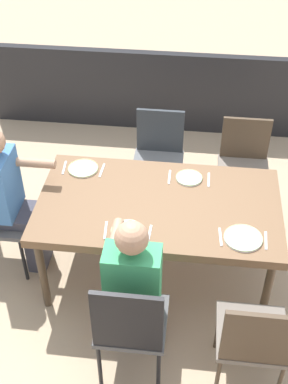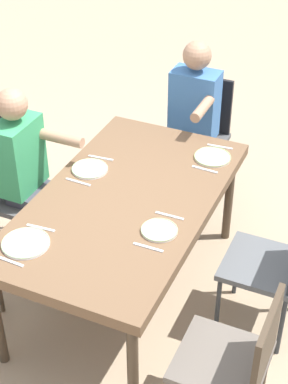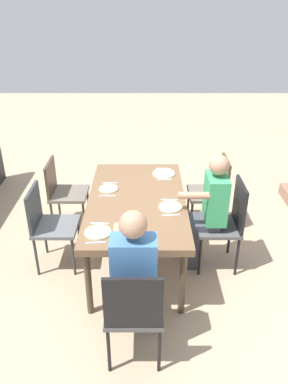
{
  "view_description": "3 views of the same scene",
  "coord_description": "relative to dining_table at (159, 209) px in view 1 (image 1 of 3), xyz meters",
  "views": [
    {
      "loc": [
        -0.22,
        2.79,
        3.18
      ],
      "look_at": [
        0.1,
        0.04,
        0.88
      ],
      "focal_mm": 47.92,
      "sensor_mm": 36.0,
      "label": 1
    },
    {
      "loc": [
        -2.66,
        -1.3,
        2.91
      ],
      "look_at": [
        0.08,
        -0.09,
        0.77
      ],
      "focal_mm": 58.27,
      "sensor_mm": 36.0,
      "label": 2
    },
    {
      "loc": [
        3.35,
        0.08,
        2.58
      ],
      "look_at": [
        0.06,
        0.07,
        0.86
      ],
      "focal_mm": 35.05,
      "sensor_mm": 36.0,
      "label": 3
    }
  ],
  "objects": [
    {
      "name": "chair_west_north",
      "position": [
        -0.67,
        0.92,
        -0.17
      ],
      "size": [
        0.44,
        0.44,
        0.91
      ],
      "color": "#6A6158",
      "rests_on": "ground"
    },
    {
      "name": "plate_3",
      "position": [
        0.63,
        -0.33,
        0.07
      ],
      "size": [
        0.24,
        0.24,
        0.02
      ],
      "color": "silver",
      "rests_on": "dining_table"
    },
    {
      "name": "spoon_2",
      "position": [
        0.33,
        0.33,
        0.07
      ],
      "size": [
        0.03,
        0.17,
        0.01
      ],
      "primitive_type": "cube",
      "rotation": [
        0.0,
        0.0,
        0.09
      ],
      "color": "silver",
      "rests_on": "dining_table"
    },
    {
      "name": "fork_3",
      "position": [
        0.48,
        -0.33,
        0.07
      ],
      "size": [
        0.02,
        0.17,
        0.01
      ],
      "primitive_type": "cube",
      "rotation": [
        0.0,
        0.0,
        -0.05
      ],
      "color": "silver",
      "rests_on": "dining_table"
    },
    {
      "name": "fork_2",
      "position": [
        0.03,
        0.33,
        0.07
      ],
      "size": [
        0.02,
        0.17,
        0.01
      ],
      "primitive_type": "cube",
      "rotation": [
        0.0,
        0.0,
        -0.04
      ],
      "color": "silver",
      "rests_on": "dining_table"
    },
    {
      "name": "spoon_3",
      "position": [
        0.78,
        -0.33,
        0.07
      ],
      "size": [
        0.03,
        0.17,
        0.01
      ],
      "primitive_type": "cube",
      "rotation": [
        0.0,
        0.0,
        0.08
      ],
      "color": "silver",
      "rests_on": "dining_table"
    },
    {
      "name": "fork_0",
      "position": [
        -0.74,
        0.3,
        0.07
      ],
      "size": [
        0.02,
        0.17,
        0.01
      ],
      "primitive_type": "cube",
      "rotation": [
        0.0,
        0.0,
        -0.05
      ],
      "color": "silver",
      "rests_on": "dining_table"
    },
    {
      "name": "dining_table",
      "position": [
        0.0,
        0.0,
        0.0
      ],
      "size": [
        1.76,
        0.99,
        0.76
      ],
      "color": "brown",
      "rests_on": "ground"
    },
    {
      "name": "spoon_1",
      "position": [
        -0.05,
        -0.3,
        0.07
      ],
      "size": [
        0.02,
        0.17,
        0.01
      ],
      "primitive_type": "cube",
      "rotation": [
        0.0,
        0.0,
        0.01
      ],
      "color": "silver",
      "rests_on": "dining_table"
    },
    {
      "name": "chair_west_south",
      "position": [
        -0.67,
        -0.91,
        -0.18
      ],
      "size": [
        0.44,
        0.44,
        0.88
      ],
      "color": "#6A6158",
      "rests_on": "ground"
    },
    {
      "name": "diner_man_white",
      "position": [
        1.11,
        -0.0,
        -0.0
      ],
      "size": [
        0.49,
        0.35,
        1.29
      ],
      "color": "#3F3F4C",
      "rests_on": "ground"
    },
    {
      "name": "fork_1",
      "position": [
        -0.35,
        -0.3,
        0.07
      ],
      "size": [
        0.02,
        0.17,
        0.01
      ],
      "primitive_type": "cube",
      "rotation": [
        0.0,
        0.0,
        0.01
      ],
      "color": "silver",
      "rests_on": "dining_table"
    },
    {
      "name": "spoon_0",
      "position": [
        -0.44,
        0.3,
        0.07
      ],
      "size": [
        0.03,
        0.17,
        0.01
      ],
      "primitive_type": "cube",
      "rotation": [
        0.0,
        0.0,
        0.08
      ],
      "color": "silver",
      "rests_on": "dining_table"
    },
    {
      "name": "plate_2",
      "position": [
        0.18,
        0.33,
        0.07
      ],
      "size": [
        0.23,
        0.23,
        0.02
      ],
      "color": "white",
      "rests_on": "dining_table"
    },
    {
      "name": "patio_railing",
      "position": [
        0.0,
        -2.19,
        -0.24
      ],
      "size": [
        4.16,
        0.1,
        0.9
      ],
      "primitive_type": "cube",
      "color": "black",
      "rests_on": "ground"
    },
    {
      "name": "plate_0",
      "position": [
        -0.59,
        0.3,
        0.07
      ],
      "size": [
        0.26,
        0.26,
        0.02
      ],
      "color": "white",
      "rests_on": "dining_table"
    },
    {
      "name": "ground_plane",
      "position": [
        0.0,
        0.0,
        -0.69
      ],
      "size": [
        16.0,
        16.0,
        0.0
      ],
      "primitive_type": "plane",
      "color": "tan"
    },
    {
      "name": "chair_mid_north",
      "position": [
        0.08,
        0.92,
        -0.14
      ],
      "size": [
        0.44,
        0.44,
        0.97
      ],
      "color": "#4F4F50",
      "rests_on": "ground"
    },
    {
      "name": "chair_mid_south",
      "position": [
        0.08,
        -0.91,
        -0.16
      ],
      "size": [
        0.44,
        0.44,
        0.91
      ],
      "color": "#5B5E61",
      "rests_on": "ground"
    },
    {
      "name": "diner_woman_green",
      "position": [
        0.09,
        0.72,
        -0.02
      ],
      "size": [
        0.35,
        0.49,
        1.26
      ],
      "color": "#3F3F4C",
      "rests_on": "ground"
    },
    {
      "name": "plate_1",
      "position": [
        -0.2,
        -0.3,
        0.07
      ],
      "size": [
        0.2,
        0.2,
        0.02
      ],
      "color": "white",
      "rests_on": "dining_table"
    }
  ]
}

